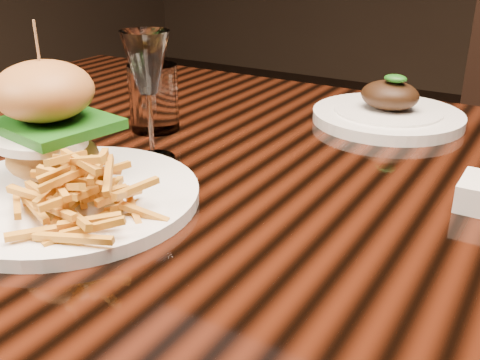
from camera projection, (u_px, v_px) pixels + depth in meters
The scene contains 5 objects.
dining_table at pixel (310, 228), 0.75m from camera, with size 1.60×0.90×0.75m.
burger_plate at pixel (63, 160), 0.63m from camera, with size 0.30×0.30×0.20m.
wine_glass at pixel (147, 68), 0.72m from camera, with size 0.06×0.06×0.17m.
water_tumbler at pixel (154, 98), 0.87m from camera, with size 0.08×0.08×0.10m, color white.
far_dish at pixel (388, 113), 0.92m from camera, with size 0.25×0.25×0.08m.
Camera 1 is at (0.26, -0.62, 1.03)m, focal length 42.00 mm.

